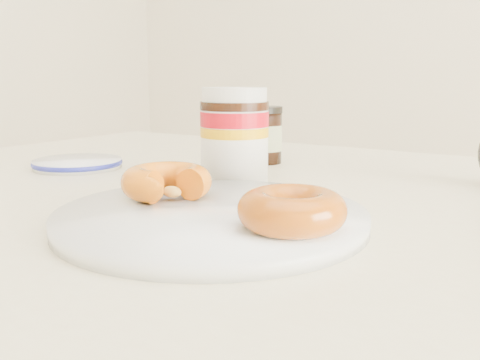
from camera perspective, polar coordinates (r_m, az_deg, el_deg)
The scene contains 7 objects.
dining_table at distance 0.64m, azimuth 7.29°, elevation -9.34°, with size 1.40×0.90×0.75m.
plate at distance 0.51m, azimuth -3.08°, elevation -3.94°, with size 0.29×0.29×0.01m.
donut_bitten at distance 0.56m, azimuth -7.83°, elevation -0.17°, with size 0.09×0.09×0.03m, color orange.
donut_whole at distance 0.44m, azimuth 5.56°, elevation -3.17°, with size 0.09×0.09×0.03m, color #8F3709.
nutella_jar at distance 0.69m, azimuth -0.60°, elevation 5.09°, with size 0.09×0.09×0.12m.
dark_jar at distance 0.86m, azimuth 2.63°, elevation 4.76°, with size 0.06×0.06×0.09m.
blue_rim_saucer at distance 0.85m, azimuth -16.93°, elevation 1.72°, with size 0.13×0.13×0.01m.
Camera 1 is at (0.26, -0.44, 0.89)m, focal length 40.00 mm.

